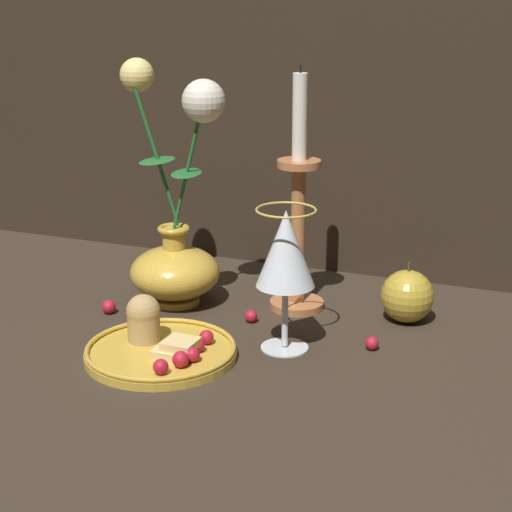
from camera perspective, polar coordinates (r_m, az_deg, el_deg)
ground_plane at (r=1.13m, az=-2.13°, el=-5.29°), size 2.40×2.40×0.00m
vase at (r=1.21m, az=-5.38°, el=1.18°), size 0.16×0.13×0.34m
plate_with_pastries at (r=1.07m, az=-6.48°, el=-5.91°), size 0.19×0.19×0.07m
wine_glass at (r=1.04m, az=1.99°, el=0.17°), size 0.07×0.07×0.18m
candlestick at (r=1.18m, az=2.83°, el=2.47°), size 0.08×0.08×0.34m
apple_beside_vase at (r=1.18m, az=10.05°, el=-2.65°), size 0.07×0.07×0.08m
berry_near_plate at (r=1.09m, az=7.74°, el=-5.79°), size 0.02×0.02×0.02m
berry_front_center at (r=1.16m, az=-0.33°, el=-4.04°), size 0.02×0.02×0.02m
berry_by_glass_stem at (r=1.21m, az=-9.78°, el=-3.37°), size 0.02×0.02×0.02m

